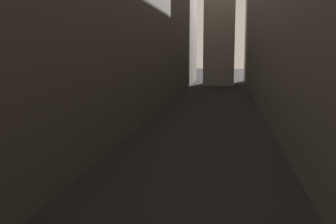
# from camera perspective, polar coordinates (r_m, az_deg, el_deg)

# --- Properties ---
(ground_plane) EXTENTS (264.00, 264.00, 0.00)m
(ground_plane) POSITION_cam_1_polar(r_m,az_deg,el_deg) (37.98, 5.64, -1.13)
(ground_plane) COLOR black
(building_block_left) EXTENTS (15.60, 108.00, 19.20)m
(building_block_left) POSITION_cam_1_polar(r_m,az_deg,el_deg) (42.37, -12.74, 12.71)
(building_block_left) COLOR #60594F
(building_block_left) RESTS_ON ground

